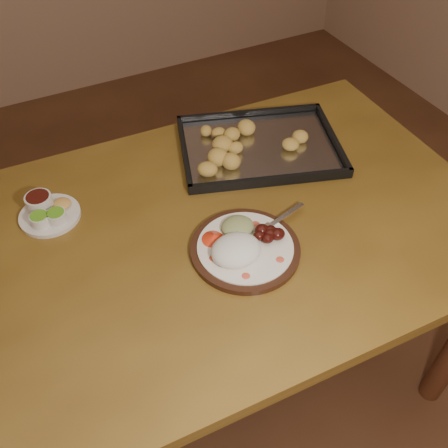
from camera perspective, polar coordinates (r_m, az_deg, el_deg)
ground at (r=1.88m, az=-4.56°, el=-14.96°), size 4.00×4.00×0.00m
dining_table at (r=1.30m, az=-2.99°, el=-3.75°), size 1.53×0.95×0.75m
dinner_plate at (r=1.17m, az=2.15°, el=-2.53°), size 0.33×0.26×0.06m
condiment_saucer at (r=1.32m, az=-19.56°, el=1.38°), size 0.15×0.15×0.05m
baking_tray at (r=1.46m, az=4.04°, el=8.95°), size 0.53×0.45×0.05m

